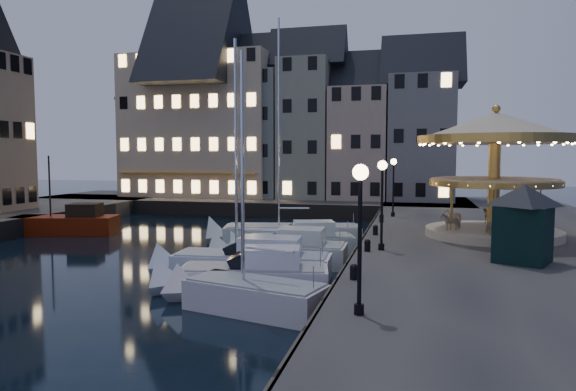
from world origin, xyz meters
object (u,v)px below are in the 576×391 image
(bollard_b, at_px, (367,245))
(motorboat_b, at_px, (244,279))
(bollard_a, at_px, (354,271))
(ticket_kiosk, at_px, (524,210))
(bollard_c, at_px, (375,230))
(carousel, at_px, (495,150))
(streetlamp_c, at_px, (393,179))
(streetlamp_b, at_px, (382,192))
(streetlamp_a, at_px, (360,217))
(motorboat_d, at_px, (280,252))
(motorboat_f, at_px, (283,235))
(motorboat_c, at_px, (243,263))
(motorboat_a, at_px, (242,296))
(bollard_d, at_px, (381,218))
(motorboat_e, at_px, (294,244))
(red_fishing_boat, at_px, (67,224))

(bollard_b, distance_m, motorboat_b, 6.10)
(bollard_a, height_order, ticket_kiosk, ticket_kiosk)
(bollard_c, relative_size, carousel, 0.07)
(streetlamp_c, bearing_deg, bollard_a, -91.76)
(streetlamp_b, relative_size, motorboat_b, 0.58)
(carousel, bearing_deg, streetlamp_a, -110.07)
(bollard_b, xyz_separation_m, carousel, (6.22, 5.90, 4.37))
(streetlamp_c, distance_m, motorboat_d, 13.42)
(ticket_kiosk, bearing_deg, motorboat_f, 142.84)
(streetlamp_c, relative_size, motorboat_c, 0.37)
(bollard_a, height_order, bollard_b, same)
(bollard_a, height_order, carousel, carousel)
(motorboat_a, bearing_deg, bollard_a, 5.25)
(motorboat_b, xyz_separation_m, motorboat_c, (-0.93, 2.70, 0.04))
(bollard_d, height_order, motorboat_f, motorboat_f)
(bollard_a, relative_size, motorboat_a, 0.05)
(bollard_c, xyz_separation_m, motorboat_e, (-4.57, -0.22, -0.96))
(bollard_c, bearing_deg, carousel, 8.22)
(motorboat_b, bearing_deg, streetlamp_a, -47.26)
(streetlamp_b, xyz_separation_m, motorboat_c, (-6.25, -1.54, -3.34))
(streetlamp_c, bearing_deg, motorboat_a, -103.20)
(carousel, height_order, ticket_kiosk, carousel)
(bollard_c, bearing_deg, streetlamp_c, 86.19)
(streetlamp_b, bearing_deg, red_fishing_boat, 160.73)
(streetlamp_a, xyz_separation_m, motorboat_b, (-5.32, 5.76, -3.38))
(streetlamp_a, bearing_deg, motorboat_d, 114.58)
(motorboat_a, bearing_deg, motorboat_c, 108.21)
(bollard_b, bearing_deg, bollard_d, 90.00)
(motorboat_a, height_order, motorboat_c, motorboat_c)
(streetlamp_a, height_order, motorboat_e, streetlamp_a)
(motorboat_b, bearing_deg, motorboat_a, -72.81)
(motorboat_b, xyz_separation_m, motorboat_d, (-0.01, 5.89, -0.00))
(motorboat_c, height_order, red_fishing_boat, motorboat_c)
(bollard_a, bearing_deg, bollard_c, 90.00)
(streetlamp_b, xyz_separation_m, bollard_c, (-0.60, 4.50, -2.41))
(bollard_d, xyz_separation_m, carousel, (6.22, -4.60, 4.37))
(streetlamp_a, xyz_separation_m, bollard_b, (-0.60, 9.50, -2.41))
(bollard_a, bearing_deg, streetlamp_a, -81.47)
(streetlamp_c, height_order, motorboat_a, motorboat_a)
(streetlamp_b, xyz_separation_m, bollard_d, (-0.60, 10.00, -2.41))
(streetlamp_b, bearing_deg, bollard_b, -140.19)
(ticket_kiosk, bearing_deg, streetlamp_b, 166.63)
(streetlamp_b, distance_m, ticket_kiosk, 6.01)
(motorboat_c, height_order, ticket_kiosk, motorboat_c)
(motorboat_a, xyz_separation_m, ticket_kiosk, (10.49, 4.99, 2.94))
(motorboat_e, height_order, motorboat_f, motorboat_f)
(streetlamp_b, distance_m, motorboat_d, 6.52)
(bollard_a, relative_size, motorboat_b, 0.08)
(streetlamp_a, height_order, motorboat_f, motorboat_f)
(bollard_b, bearing_deg, bollard_c, 90.00)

